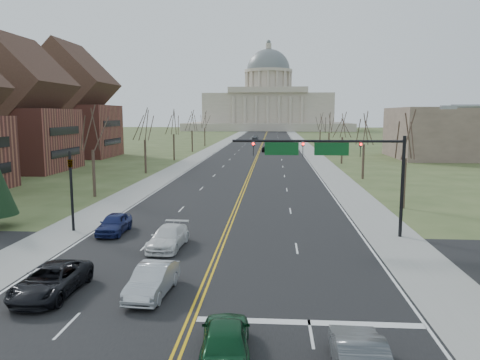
# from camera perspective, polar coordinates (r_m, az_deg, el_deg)

# --- Properties ---
(ground) EXTENTS (600.00, 600.00, 0.00)m
(ground) POSITION_cam_1_polar(r_m,az_deg,el_deg) (21.81, -5.50, -15.44)
(ground) COLOR #3E4E27
(ground) RESTS_ON ground
(road) EXTENTS (20.00, 380.00, 0.01)m
(road) POSITION_cam_1_polar(r_m,az_deg,el_deg) (130.05, 2.61, 4.18)
(road) COLOR black
(road) RESTS_ON ground
(cross_road) EXTENTS (120.00, 14.00, 0.01)m
(cross_road) POSITION_cam_1_polar(r_m,az_deg,el_deg) (27.35, -3.37, -10.46)
(cross_road) COLOR black
(cross_road) RESTS_ON ground
(sidewalk_left) EXTENTS (4.00, 380.00, 0.03)m
(sidewalk_left) POSITION_cam_1_polar(r_m,az_deg,el_deg) (130.92, -2.66, 4.21)
(sidewalk_left) COLOR gray
(sidewalk_left) RESTS_ON ground
(sidewalk_right) EXTENTS (4.00, 380.00, 0.03)m
(sidewalk_right) POSITION_cam_1_polar(r_m,az_deg,el_deg) (130.29, 7.91, 4.12)
(sidewalk_right) COLOR gray
(sidewalk_right) RESTS_ON ground
(center_line) EXTENTS (0.42, 380.00, 0.01)m
(center_line) POSITION_cam_1_polar(r_m,az_deg,el_deg) (130.05, 2.61, 4.18)
(center_line) COLOR gold
(center_line) RESTS_ON road
(edge_line_left) EXTENTS (0.15, 380.00, 0.01)m
(edge_line_left) POSITION_cam_1_polar(r_m,az_deg,el_deg) (130.68, -1.70, 4.21)
(edge_line_left) COLOR silver
(edge_line_left) RESTS_ON road
(edge_line_right) EXTENTS (0.15, 380.00, 0.01)m
(edge_line_right) POSITION_cam_1_polar(r_m,az_deg,el_deg) (130.16, 6.94, 4.14)
(edge_line_right) COLOR silver
(edge_line_right) RESTS_ON road
(stop_bar) EXTENTS (9.50, 0.50, 0.01)m
(stop_bar) POSITION_cam_1_polar(r_m,az_deg,el_deg) (20.68, 8.43, -16.81)
(stop_bar) COLOR silver
(stop_bar) RESTS_ON road
(capitol) EXTENTS (90.00, 60.00, 50.00)m
(capitol) POSITION_cam_1_polar(r_m,az_deg,el_deg) (269.71, 3.44, 9.17)
(capitol) COLOR beige
(capitol) RESTS_ON ground
(signal_mast) EXTENTS (12.12, 0.44, 7.20)m
(signal_mast) POSITION_cam_1_polar(r_m,az_deg,el_deg) (33.58, 10.98, 2.90)
(signal_mast) COLOR black
(signal_mast) RESTS_ON ground
(signal_left) EXTENTS (0.32, 0.36, 6.00)m
(signal_left) POSITION_cam_1_polar(r_m,az_deg,el_deg) (36.76, -19.90, -0.21)
(signal_left) COLOR black
(signal_left) RESTS_ON ground
(tree_r_0) EXTENTS (3.74, 3.74, 8.50)m
(tree_r_0) POSITION_cam_1_polar(r_m,az_deg,el_deg) (45.40, 19.60, 4.87)
(tree_r_0) COLOR #3B2C22
(tree_r_0) RESTS_ON ground
(tree_l_0) EXTENTS (3.96, 3.96, 9.00)m
(tree_l_0) POSITION_cam_1_polar(r_m,az_deg,el_deg) (51.37, -17.60, 5.71)
(tree_l_0) COLOR #3B2C22
(tree_l_0) RESTS_ON ground
(tree_r_1) EXTENTS (3.74, 3.74, 8.50)m
(tree_r_1) POSITION_cam_1_polar(r_m,az_deg,el_deg) (64.88, 14.92, 5.87)
(tree_r_1) COLOR #3B2C22
(tree_r_1) RESTS_ON ground
(tree_l_1) EXTENTS (3.96, 3.96, 9.00)m
(tree_l_1) POSITION_cam_1_polar(r_m,az_deg,el_deg) (70.34, -11.57, 6.44)
(tree_l_1) COLOR #3B2C22
(tree_l_1) RESTS_ON ground
(tree_r_2) EXTENTS (3.74, 3.74, 8.50)m
(tree_r_2) POSITION_cam_1_polar(r_m,az_deg,el_deg) (84.61, 12.40, 6.39)
(tree_r_2) COLOR #3B2C22
(tree_r_2) RESTS_ON ground
(tree_l_2) EXTENTS (3.96, 3.96, 9.00)m
(tree_l_2) POSITION_cam_1_polar(r_m,az_deg,el_deg) (89.76, -8.11, 6.83)
(tree_l_2) COLOR #3B2C22
(tree_l_2) RESTS_ON ground
(tree_r_3) EXTENTS (3.74, 3.74, 8.50)m
(tree_r_3) POSITION_cam_1_polar(r_m,az_deg,el_deg) (104.44, 10.84, 6.70)
(tree_r_3) COLOR #3B2C22
(tree_r_3) RESTS_ON ground
(tree_l_3) EXTENTS (3.96, 3.96, 9.00)m
(tree_l_3) POSITION_cam_1_polar(r_m,az_deg,el_deg) (109.38, -5.89, 7.06)
(tree_l_3) COLOR #3B2C22
(tree_l_3) RESTS_ON ground
(tree_r_4) EXTENTS (3.74, 3.74, 8.50)m
(tree_r_4) POSITION_cam_1_polar(r_m,az_deg,el_deg) (124.32, 9.77, 6.92)
(tree_r_4) COLOR #3B2C22
(tree_r_4) RESTS_ON ground
(tree_l_4) EXTENTS (3.96, 3.96, 9.00)m
(tree_l_4) POSITION_cam_1_polar(r_m,az_deg,el_deg) (129.13, -4.34, 7.22)
(tree_l_4) COLOR #3B2C22
(tree_l_4) RESTS_ON ground
(bldg_left_mid) EXTENTS (15.10, 14.28, 20.75)m
(bldg_left_mid) POSITION_cam_1_polar(r_m,az_deg,el_deg) (80.10, -25.58, 7.14)
(bldg_left_mid) COLOR brown
(bldg_left_mid) RESTS_ON ground
(bldg_left_far) EXTENTS (17.10, 14.28, 23.25)m
(bldg_left_far) POSITION_cam_1_polar(r_m,az_deg,el_deg) (102.47, -19.92, 8.03)
(bldg_left_far) COLOR brown
(bldg_left_far) RESTS_ON ground
(bldg_right_mass) EXTENTS (25.00, 20.00, 10.00)m
(bldg_right_mass) POSITION_cam_1_polar(r_m,az_deg,el_deg) (102.53, 25.13, 5.21)
(bldg_right_mass) COLOR brown
(bldg_right_mass) RESTS_ON ground
(car_nb_inner_lead) EXTENTS (2.07, 4.48, 1.49)m
(car_nb_inner_lead) POSITION_cam_1_polar(r_m,az_deg,el_deg) (17.62, -1.78, -18.66)
(car_nb_inner_lead) COLOR #0E3F20
(car_nb_inner_lead) RESTS_ON road
(car_nb_outer_lead) EXTENTS (1.76, 4.70, 1.53)m
(car_nb_outer_lead) POSITION_cam_1_polar(r_m,az_deg,el_deg) (16.80, 14.33, -20.25)
(car_nb_outer_lead) COLOR #484B4F
(car_nb_outer_lead) RESTS_ON road
(car_sb_inner_lead) EXTENTS (1.86, 4.55, 1.47)m
(car_sb_inner_lead) POSITION_cam_1_polar(r_m,az_deg,el_deg) (23.41, -10.61, -11.91)
(car_sb_inner_lead) COLOR #AAADB2
(car_sb_inner_lead) RESTS_ON road
(car_sb_outer_lead) EXTENTS (2.49, 5.24, 1.44)m
(car_sb_outer_lead) POSITION_cam_1_polar(r_m,az_deg,el_deg) (24.75, -22.04, -11.29)
(car_sb_outer_lead) COLOR black
(car_sb_outer_lead) RESTS_ON road
(car_sb_inner_second) EXTENTS (2.23, 4.94, 1.41)m
(car_sb_inner_second) POSITION_cam_1_polar(r_m,az_deg,el_deg) (31.05, -8.74, -6.93)
(car_sb_inner_second) COLOR white
(car_sb_inner_second) RESTS_ON road
(car_sb_outer_second) EXTENTS (1.76, 4.32, 1.47)m
(car_sb_outer_second) POSITION_cam_1_polar(r_m,az_deg,el_deg) (35.56, -15.08, -5.14)
(car_sb_outer_second) COLOR navy
(car_sb_outer_second) RESTS_ON road
(car_far_nb) EXTENTS (2.97, 5.92, 1.61)m
(car_far_nb) POSITION_cam_1_polar(r_m,az_deg,el_deg) (109.84, 3.47, 3.89)
(car_far_nb) COLOR black
(car_far_nb) RESTS_ON road
(car_far_sb) EXTENTS (2.25, 4.76, 1.57)m
(car_far_sb) POSITION_cam_1_polar(r_m,az_deg,el_deg) (159.88, 1.88, 5.18)
(car_far_sb) COLOR #54585D
(car_far_sb) RESTS_ON road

